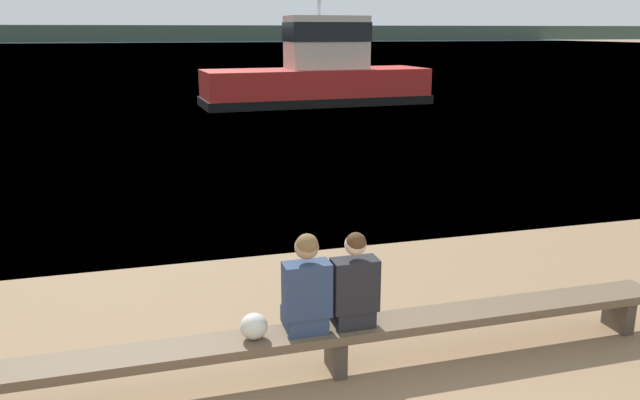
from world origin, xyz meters
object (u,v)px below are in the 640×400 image
object	(u,v)px
person_left	(306,289)
shopping_bag	(254,326)
tugboat_red	(319,77)
bench_main	(336,335)
person_right	(354,287)

from	to	relation	value
person_left	shopping_bag	size ratio (longest dim) A/B	3.86
person_left	tugboat_red	distance (m)	21.38
person_left	shopping_bag	xyz separation A→B (m)	(-0.47, -0.02, -0.28)
bench_main	shopping_bag	xyz separation A→B (m)	(-0.75, -0.01, 0.19)
person_right	tugboat_red	world-z (taller)	tugboat_red
shopping_bag	person_right	bearing A→B (deg)	1.09
bench_main	tugboat_red	size ratio (longest dim) A/B	0.70
person_left	shopping_bag	bearing A→B (deg)	-178.12
person_left	bench_main	bearing A→B (deg)	-1.24
person_left	shopping_bag	world-z (taller)	person_left
bench_main	person_left	distance (m)	0.55
person_right	tugboat_red	xyz separation A→B (m)	(5.43, 20.55, 0.32)
shopping_bag	tugboat_red	xyz separation A→B (m)	(6.34, 20.57, 0.57)
person_right	tugboat_red	bearing A→B (deg)	75.20
shopping_bag	tugboat_red	distance (m)	21.53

